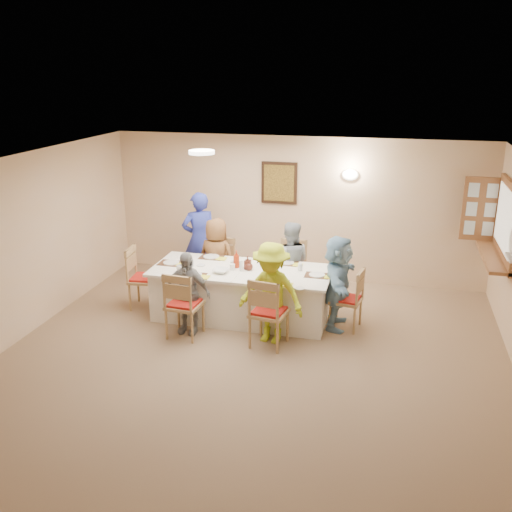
% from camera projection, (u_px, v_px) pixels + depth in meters
% --- Properties ---
extents(ground, '(7.00, 7.00, 0.00)m').
position_uv_depth(ground, '(245.00, 372.00, 7.05)').
color(ground, '#816144').
extents(room_walls, '(7.00, 7.00, 7.00)m').
position_uv_depth(room_walls, '(244.00, 256.00, 6.57)').
color(room_walls, '#DEB584').
rests_on(room_walls, ground).
extents(wall_picture, '(0.62, 0.05, 0.72)m').
position_uv_depth(wall_picture, '(279.00, 183.00, 9.77)').
color(wall_picture, '#331D12').
rests_on(wall_picture, room_walls).
extents(wall_sconce, '(0.26, 0.09, 0.18)m').
position_uv_depth(wall_sconce, '(350.00, 175.00, 9.41)').
color(wall_sconce, white).
rests_on(wall_sconce, room_walls).
extents(ceiling_light, '(0.36, 0.36, 0.05)m').
position_uv_depth(ceiling_light, '(202.00, 152.00, 7.88)').
color(ceiling_light, white).
rests_on(ceiling_light, room_walls).
extents(serving_hatch, '(0.06, 1.50, 1.15)m').
position_uv_depth(serving_hatch, '(507.00, 222.00, 8.06)').
color(serving_hatch, '#955D36').
rests_on(serving_hatch, room_walls).
extents(hatch_sill, '(0.30, 1.50, 0.05)m').
position_uv_depth(hatch_sill, '(493.00, 257.00, 8.25)').
color(hatch_sill, '#955D36').
rests_on(hatch_sill, room_walls).
extents(shutter_door, '(0.55, 0.04, 1.00)m').
position_uv_depth(shutter_door, '(481.00, 209.00, 8.82)').
color(shutter_door, '#955D36').
rests_on(shutter_door, room_walls).
extents(dining_table, '(2.64, 1.12, 0.76)m').
position_uv_depth(dining_table, '(241.00, 293.00, 8.50)').
color(dining_table, white).
rests_on(dining_table, ground).
extents(chair_back_left, '(0.51, 0.51, 0.93)m').
position_uv_depth(chair_back_left, '(219.00, 267.00, 9.35)').
color(chair_back_left, tan).
rests_on(chair_back_left, ground).
extents(chair_back_right, '(0.48, 0.48, 0.98)m').
position_uv_depth(chair_back_right, '(291.00, 272.00, 9.07)').
color(chair_back_right, tan).
rests_on(chair_back_right, ground).
extents(chair_front_left, '(0.50, 0.50, 0.97)m').
position_uv_depth(chair_front_left, '(184.00, 303.00, 7.87)').
color(chair_front_left, tan).
rests_on(chair_front_left, ground).
extents(chair_front_right, '(0.54, 0.54, 0.99)m').
position_uv_depth(chair_front_right, '(269.00, 311.00, 7.59)').
color(chair_front_right, tan).
rests_on(chair_front_right, ground).
extents(chair_left_end, '(0.51, 0.51, 0.98)m').
position_uv_depth(chair_left_end, '(145.00, 278.00, 8.82)').
color(chair_left_end, tan).
rests_on(chair_left_end, ground).
extents(chair_right_end, '(0.50, 0.50, 0.90)m').
position_uv_depth(chair_right_end, '(346.00, 299.00, 8.13)').
color(chair_right_end, tan).
rests_on(chair_right_end, ground).
extents(diner_back_left, '(0.81, 0.67, 1.32)m').
position_uv_depth(diner_back_left, '(217.00, 258.00, 9.18)').
color(diner_back_left, brown).
rests_on(diner_back_left, ground).
extents(diner_back_right, '(0.79, 0.68, 1.34)m').
position_uv_depth(diner_back_right, '(290.00, 264.00, 8.90)').
color(diner_back_right, '#949FAA').
rests_on(diner_back_right, ground).
extents(diner_front_left, '(0.76, 0.43, 1.19)m').
position_uv_depth(diner_front_left, '(187.00, 293.00, 7.95)').
color(diner_front_left, gray).
rests_on(diner_front_left, ground).
extents(diner_front_right, '(1.08, 0.82, 1.41)m').
position_uv_depth(diner_front_right, '(271.00, 293.00, 7.64)').
color(diner_front_right, '#B8CE21').
rests_on(diner_front_right, ground).
extents(diner_right_end, '(1.29, 0.44, 1.37)m').
position_uv_depth(diner_right_end, '(338.00, 282.00, 8.09)').
color(diner_right_end, '#87B6D6').
rests_on(diner_right_end, ground).
extents(caregiver, '(0.94, 0.92, 1.63)m').
position_uv_depth(caregiver, '(199.00, 239.00, 9.67)').
color(caregiver, '#2D3BAB').
rests_on(caregiver, ground).
extents(placemat_fl, '(0.36, 0.27, 0.01)m').
position_uv_depth(placemat_fl, '(193.00, 275.00, 8.13)').
color(placemat_fl, '#472B19').
rests_on(placemat_fl, dining_table).
extents(plate_fl, '(0.26, 0.26, 0.02)m').
position_uv_depth(plate_fl, '(193.00, 275.00, 8.13)').
color(plate_fl, white).
rests_on(plate_fl, dining_table).
extents(napkin_fl, '(0.15, 0.15, 0.01)m').
position_uv_depth(napkin_fl, '(204.00, 277.00, 8.04)').
color(napkin_fl, yellow).
rests_on(napkin_fl, dining_table).
extents(placemat_fr, '(0.36, 0.27, 0.01)m').
position_uv_depth(placemat_fr, '(275.00, 282.00, 7.86)').
color(placemat_fr, '#472B19').
rests_on(placemat_fr, dining_table).
extents(plate_fr, '(0.24, 0.24, 0.01)m').
position_uv_depth(plate_fr, '(275.00, 282.00, 7.86)').
color(plate_fr, white).
rests_on(plate_fr, dining_table).
extents(napkin_fr, '(0.15, 0.15, 0.01)m').
position_uv_depth(napkin_fr, '(287.00, 284.00, 7.77)').
color(napkin_fr, yellow).
rests_on(napkin_fr, dining_table).
extents(placemat_bl, '(0.37, 0.27, 0.01)m').
position_uv_depth(placemat_bl, '(211.00, 257.00, 8.91)').
color(placemat_bl, '#472B19').
rests_on(placemat_bl, dining_table).
extents(plate_bl, '(0.25, 0.25, 0.02)m').
position_uv_depth(plate_bl, '(211.00, 257.00, 8.90)').
color(plate_bl, white).
rests_on(plate_bl, dining_table).
extents(napkin_bl, '(0.15, 0.15, 0.01)m').
position_uv_depth(napkin_bl, '(221.00, 259.00, 8.82)').
color(napkin_bl, yellow).
rests_on(napkin_bl, dining_table).
extents(placemat_br, '(0.34, 0.25, 0.01)m').
position_uv_depth(placemat_br, '(287.00, 263.00, 8.63)').
color(placemat_br, '#472B19').
rests_on(placemat_br, dining_table).
extents(plate_br, '(0.23, 0.23, 0.01)m').
position_uv_depth(plate_br, '(287.00, 263.00, 8.63)').
color(plate_br, white).
rests_on(plate_br, dining_table).
extents(napkin_br, '(0.14, 0.14, 0.01)m').
position_uv_depth(napkin_br, '(298.00, 265.00, 8.55)').
color(napkin_br, yellow).
rests_on(napkin_br, dining_table).
extents(placemat_le, '(0.38, 0.28, 0.01)m').
position_uv_depth(placemat_le, '(171.00, 263.00, 8.63)').
color(placemat_le, '#472B19').
rests_on(placemat_le, dining_table).
extents(plate_le, '(0.24, 0.24, 0.02)m').
position_uv_depth(plate_le, '(171.00, 263.00, 8.63)').
color(plate_le, white).
rests_on(plate_le, dining_table).
extents(napkin_le, '(0.14, 0.14, 0.01)m').
position_uv_depth(napkin_le, '(181.00, 265.00, 8.55)').
color(napkin_le, yellow).
rests_on(napkin_le, dining_table).
extents(placemat_re, '(0.35, 0.26, 0.01)m').
position_uv_depth(placemat_re, '(317.00, 275.00, 8.13)').
color(placemat_re, '#472B19').
rests_on(placemat_re, dining_table).
extents(plate_re, '(0.23, 0.23, 0.01)m').
position_uv_depth(plate_re, '(317.00, 275.00, 8.13)').
color(plate_re, white).
rests_on(plate_re, dining_table).
extents(napkin_re, '(0.13, 0.13, 0.01)m').
position_uv_depth(napkin_re, '(329.00, 277.00, 8.04)').
color(napkin_re, yellow).
rests_on(napkin_re, dining_table).
extents(teacup_a, '(0.15, 0.15, 0.10)m').
position_uv_depth(teacup_a, '(181.00, 268.00, 8.28)').
color(teacup_a, white).
rests_on(teacup_a, dining_table).
extents(teacup_b, '(0.11, 0.11, 0.08)m').
position_uv_depth(teacup_b, '(276.00, 258.00, 8.75)').
color(teacup_b, white).
rests_on(teacup_b, dining_table).
extents(bowl_a, '(0.27, 0.27, 0.06)m').
position_uv_depth(bowl_a, '(221.00, 271.00, 8.23)').
color(bowl_a, white).
rests_on(bowl_a, dining_table).
extents(bowl_b, '(0.32, 0.32, 0.06)m').
position_uv_depth(bowl_b, '(266.00, 264.00, 8.52)').
color(bowl_b, white).
rests_on(bowl_b, dining_table).
extents(condiment_ketchup, '(0.15, 0.15, 0.26)m').
position_uv_depth(condiment_ketchup, '(236.00, 259.00, 8.42)').
color(condiment_ketchup, '#B32F0F').
rests_on(condiment_ketchup, dining_table).
extents(condiment_brown, '(0.10, 0.10, 0.20)m').
position_uv_depth(condiment_brown, '(248.00, 263.00, 8.37)').
color(condiment_brown, '#542216').
rests_on(condiment_brown, dining_table).
extents(condiment_malt, '(0.17, 0.17, 0.15)m').
position_uv_depth(condiment_malt, '(249.00, 265.00, 8.33)').
color(condiment_malt, '#542216').
rests_on(condiment_malt, dining_table).
extents(drinking_glass, '(0.06, 0.06, 0.09)m').
position_uv_depth(drinking_glass, '(232.00, 264.00, 8.45)').
color(drinking_glass, silver).
rests_on(drinking_glass, dining_table).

